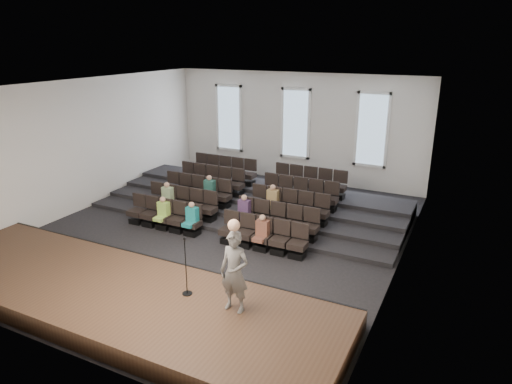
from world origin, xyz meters
TOP-DOWN VIEW (x-y plane):
  - ground at (0.00, 0.00)m, footprint 14.00×14.00m
  - ceiling at (0.00, 0.00)m, footprint 12.00×14.00m
  - wall_back at (0.00, 7.02)m, footprint 12.00×0.04m
  - wall_front at (0.00, -7.02)m, footprint 12.00×0.04m
  - wall_left at (-6.02, 0.00)m, footprint 0.04×14.00m
  - wall_right at (6.02, 0.00)m, footprint 0.04×14.00m
  - stage at (0.00, -5.10)m, footprint 11.80×3.60m
  - stage_lip at (0.00, -3.33)m, footprint 11.80×0.06m
  - risers at (0.00, 3.17)m, footprint 11.80×4.80m
  - seating_rows at (-0.00, 1.54)m, footprint 6.80×4.70m
  - windows at (0.00, 6.95)m, footprint 8.44×0.10m
  - audience at (-0.36, 0.30)m, footprint 4.85×2.64m
  - speaker at (3.17, -4.62)m, footprint 0.71×0.47m
  - mic_stand at (1.80, -4.54)m, footprint 0.25×0.25m

SIDE VIEW (x-z plane):
  - ground at x=0.00m, z-range 0.00..0.00m
  - risers at x=0.00m, z-range -0.10..0.50m
  - stage at x=0.00m, z-range 0.00..0.50m
  - stage_lip at x=0.00m, z-range -0.01..0.51m
  - seating_rows at x=0.00m, z-range -0.15..1.52m
  - audience at x=-0.36m, z-range 0.26..1.36m
  - mic_stand at x=1.80m, z-range 0.20..1.69m
  - speaker at x=3.17m, z-range 0.50..2.42m
  - wall_back at x=0.00m, z-range 0.00..5.00m
  - wall_front at x=0.00m, z-range 0.00..5.00m
  - wall_left at x=-6.02m, z-range 0.00..5.00m
  - wall_right at x=6.02m, z-range 0.00..5.00m
  - windows at x=0.00m, z-range 1.08..4.32m
  - ceiling at x=0.00m, z-range 5.00..5.02m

